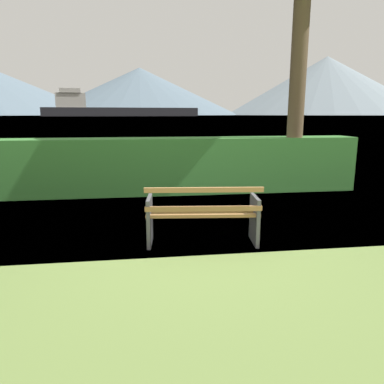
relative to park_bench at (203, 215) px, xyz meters
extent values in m
plane|color=olive|center=(0.01, 0.06, -0.42)|extent=(1400.00, 1400.00, 0.00)
plane|color=#6B8EA3|center=(0.01, 309.57, -0.42)|extent=(620.00, 620.00, 0.00)
cube|color=#A0703F|center=(-0.01, -0.13, 0.03)|extent=(1.56, 0.23, 0.04)
cube|color=#A0703F|center=(0.01, 0.06, 0.03)|extent=(1.56, 0.23, 0.04)
cube|color=#A0703F|center=(0.03, 0.25, 0.03)|extent=(1.56, 0.23, 0.04)
cube|color=#A0703F|center=(-0.02, -0.21, 0.15)|extent=(1.56, 0.20, 0.06)
cube|color=#A0703F|center=(-0.03, -0.25, 0.41)|extent=(1.56, 0.20, 0.06)
cube|color=#4C4C51|center=(-0.73, 0.11, -0.08)|extent=(0.10, 0.51, 0.68)
cube|color=#4C4C51|center=(0.74, -0.04, -0.08)|extent=(0.10, 0.51, 0.68)
cube|color=#387A33|center=(0.01, 3.52, 0.21)|extent=(8.38, 0.81, 1.27)
cylinder|color=brown|center=(2.72, 3.32, 2.18)|extent=(0.36, 0.36, 5.20)
cube|color=#232328|center=(-14.13, 288.20, 2.80)|extent=(118.11, 31.00, 6.44)
cube|color=beige|center=(-51.27, 282.89, 11.18)|extent=(22.74, 15.96, 10.31)
cube|color=beige|center=(-51.27, 282.89, 17.94)|extent=(16.68, 16.51, 3.22)
cone|color=slate|center=(0.01, 586.73, 35.19)|extent=(305.75, 305.75, 71.22)
cone|color=gray|center=(287.32, 551.32, 43.80)|extent=(307.45, 307.45, 88.45)
camera|label=1|loc=(-0.82, -4.83, 1.38)|focal=34.14mm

